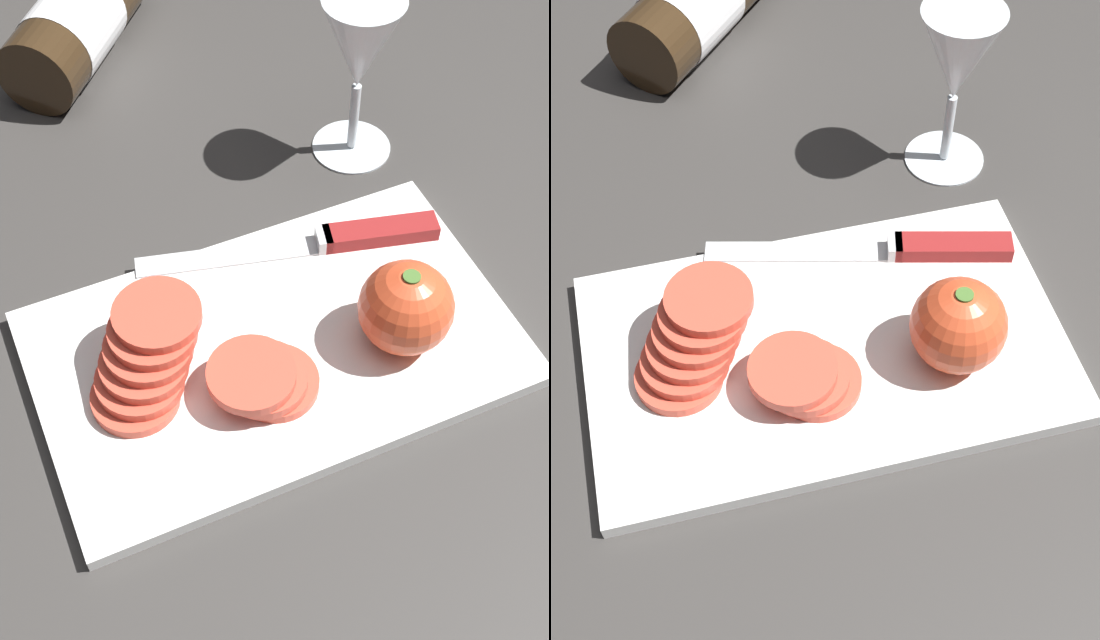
# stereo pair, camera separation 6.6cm
# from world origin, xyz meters

# --- Properties ---
(ground_plane) EXTENTS (3.00, 3.00, 0.00)m
(ground_plane) POSITION_xyz_m (0.00, 0.00, 0.00)
(ground_plane) COLOR #383533
(cutting_board) EXTENTS (0.37, 0.23, 0.01)m
(cutting_board) POSITION_xyz_m (0.08, -0.01, 0.01)
(cutting_board) COLOR white
(cutting_board) RESTS_ON ground_plane
(wine_bottle) EXTENTS (0.25, 0.28, 0.08)m
(wine_bottle) POSITION_xyz_m (0.11, -0.44, 0.04)
(wine_bottle) COLOR #332314
(wine_bottle) RESTS_ON ground_plane
(wine_glass) EXTENTS (0.07, 0.07, 0.16)m
(wine_glass) POSITION_xyz_m (-0.08, -0.20, 0.11)
(wine_glass) COLOR silver
(wine_glass) RESTS_ON ground_plane
(whole_tomato) EXTENTS (0.07, 0.07, 0.07)m
(whole_tomato) POSITION_xyz_m (-0.01, 0.02, 0.05)
(whole_tomato) COLOR #DB4C28
(whole_tomato) RESTS_ON cutting_board
(knife) EXTENTS (0.25, 0.08, 0.01)m
(knife) POSITION_xyz_m (-0.02, -0.08, 0.02)
(knife) COLOR silver
(knife) RESTS_ON cutting_board
(tomato_slice_stack_near) EXTENTS (0.10, 0.10, 0.05)m
(tomato_slice_stack_near) POSITION_xyz_m (0.18, -0.02, 0.04)
(tomato_slice_stack_near) COLOR #DB4C38
(tomato_slice_stack_near) RESTS_ON cutting_board
(tomato_slice_stack_far) EXTENTS (0.08, 0.07, 0.03)m
(tomato_slice_stack_far) POSITION_xyz_m (0.11, 0.02, 0.03)
(tomato_slice_stack_far) COLOR #DB4C38
(tomato_slice_stack_far) RESTS_ON cutting_board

